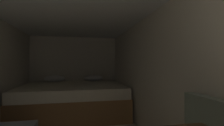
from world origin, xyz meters
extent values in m
cube|color=beige|center=(0.00, 4.41, 0.99)|extent=(2.56, 0.05, 1.98)
cube|color=beige|center=(1.25, 1.84, 0.99)|extent=(0.05, 5.10, 1.98)
cube|color=white|center=(0.00, 1.84, 2.00)|extent=(2.56, 5.10, 0.05)
cube|color=olive|center=(0.00, 3.46, 0.24)|extent=(2.34, 1.76, 0.47)
cube|color=beige|center=(0.00, 3.46, 0.58)|extent=(2.30, 1.72, 0.22)
ellipsoid|color=white|center=(-0.53, 4.15, 0.78)|extent=(0.54, 0.29, 0.18)
ellipsoid|color=white|center=(0.53, 4.15, 0.78)|extent=(0.54, 0.29, 0.18)
camera|label=1|loc=(0.13, -0.42, 1.19)|focal=25.54mm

